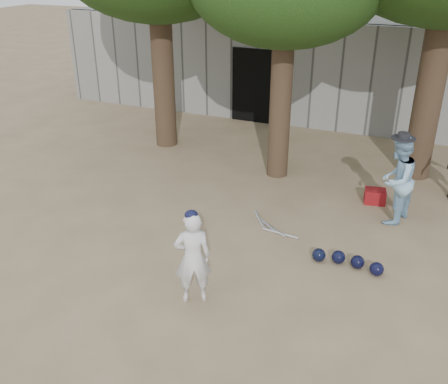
% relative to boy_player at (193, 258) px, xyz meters
% --- Properties ---
extents(ground, '(70.00, 70.00, 0.00)m').
position_rel_boy_player_xyz_m(ground, '(-0.87, 0.80, -0.74)').
color(ground, '#937C5E').
rests_on(ground, ground).
extents(boy_player, '(0.64, 0.58, 1.48)m').
position_rel_boy_player_xyz_m(boy_player, '(0.00, 0.00, 0.00)').
color(boy_player, silver).
rests_on(boy_player, ground).
extents(spectator_blue, '(0.88, 1.00, 1.73)m').
position_rel_boy_player_xyz_m(spectator_blue, '(2.45, 3.70, 0.13)').
color(spectator_blue, '#94C2E4').
rests_on(spectator_blue, ground).
extents(red_bag, '(0.47, 0.39, 0.30)m').
position_rel_boy_player_xyz_m(red_bag, '(2.06, 4.37, -0.59)').
color(red_bag, maroon).
rests_on(red_bag, ground).
extents(back_building, '(16.00, 5.24, 3.00)m').
position_rel_boy_player_xyz_m(back_building, '(-0.87, 11.13, 0.76)').
color(back_building, gray).
rests_on(back_building, ground).
extents(helmet_row, '(1.19, 0.34, 0.23)m').
position_rel_boy_player_xyz_m(helmet_row, '(1.97, 1.78, -0.62)').
color(helmet_row, black).
rests_on(helmet_row, ground).
extents(bat_pile, '(1.12, 0.78, 0.06)m').
position_rel_boy_player_xyz_m(bat_pile, '(0.38, 2.52, -0.71)').
color(bat_pile, silver).
rests_on(bat_pile, ground).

